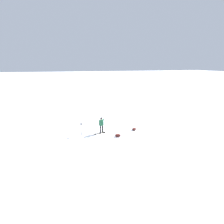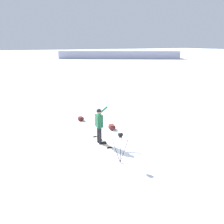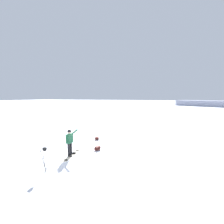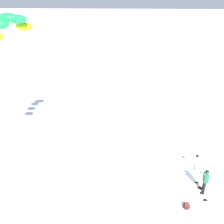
{
  "view_description": "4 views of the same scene",
  "coord_description": "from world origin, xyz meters",
  "px_view_note": "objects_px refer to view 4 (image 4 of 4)",
  "views": [
    {
      "loc": [
        -3.07,
        -14.72,
        6.71
      ],
      "look_at": [
        0.17,
        -3.01,
        3.05
      ],
      "focal_mm": 25.42,
      "sensor_mm": 36.0,
      "label": 1
    },
    {
      "loc": [
        -9.11,
        3.84,
        4.47
      ],
      "look_at": [
        0.38,
        -0.95,
        1.25
      ],
      "focal_mm": 36.76,
      "sensor_mm": 36.0,
      "label": 2
    },
    {
      "loc": [
        -7.3,
        -5.21,
        3.71
      ],
      "look_at": [
        0.19,
        -2.76,
        2.84
      ],
      "focal_mm": 22.04,
      "sensor_mm": 36.0,
      "label": 3
    },
    {
      "loc": [
        10.99,
        -5.2,
        11.22
      ],
      "look_at": [
        -0.11,
        -5.72,
        5.43
      ],
      "focal_mm": 38.09,
      "sensor_mm": 36.0,
      "label": 4
    }
  ],
  "objects_px": {
    "camera_tripod": "(196,159)",
    "traction_kite": "(9,25)",
    "gear_bag_large": "(187,206)",
    "snowboarder": "(206,179)",
    "snowboard": "(201,191)"
  },
  "relations": [
    {
      "from": "gear_bag_large",
      "to": "snowboarder",
      "type": "bearing_deg",
      "value": 135.42
    },
    {
      "from": "snowboarder",
      "to": "traction_kite",
      "type": "bearing_deg",
      "value": -92.64
    },
    {
      "from": "camera_tripod",
      "to": "gear_bag_large",
      "type": "bearing_deg",
      "value": -21.65
    },
    {
      "from": "gear_bag_large",
      "to": "camera_tripod",
      "type": "distance_m",
      "value": 3.67
    },
    {
      "from": "gear_bag_large",
      "to": "camera_tripod",
      "type": "xyz_separation_m",
      "value": [
        -3.34,
        1.32,
        0.74
      ]
    },
    {
      "from": "snowboard",
      "to": "camera_tripod",
      "type": "height_order",
      "value": "camera_tripod"
    },
    {
      "from": "snowboarder",
      "to": "snowboard",
      "type": "xyz_separation_m",
      "value": [
        0.03,
        -0.12,
        -0.99
      ]
    },
    {
      "from": "snowboard",
      "to": "gear_bag_large",
      "type": "distance_m",
      "value": 1.76
    },
    {
      "from": "traction_kite",
      "to": "gear_bag_large",
      "type": "relative_size",
      "value": 6.01
    },
    {
      "from": "snowboard",
      "to": "gear_bag_large",
      "type": "relative_size",
      "value": 2.97
    },
    {
      "from": "snowboard",
      "to": "traction_kite",
      "type": "xyz_separation_m",
      "value": [
        -0.52,
        -10.43,
        9.69
      ]
    },
    {
      "from": "snowboard",
      "to": "snowboarder",
      "type": "bearing_deg",
      "value": 104.5
    },
    {
      "from": "snowboard",
      "to": "traction_kite",
      "type": "height_order",
      "value": "traction_kite"
    },
    {
      "from": "gear_bag_large",
      "to": "snowboard",
      "type": "bearing_deg",
      "value": 137.57
    },
    {
      "from": "camera_tripod",
      "to": "traction_kite",
      "type": "bearing_deg",
      "value": -81.8
    }
  ]
}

